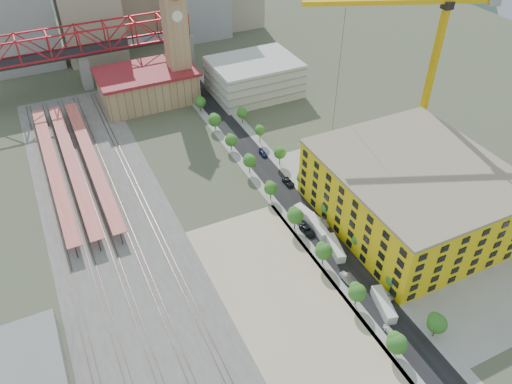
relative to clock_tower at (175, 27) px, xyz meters
name	(u,v)px	position (x,y,z in m)	size (l,w,h in m)	color
ground	(246,219)	(-8.00, -79.99, -28.70)	(400.00, 400.00, 0.00)	#474C38
ballast_strip	(109,218)	(-44.00, -62.49, -28.67)	(36.00, 165.00, 0.06)	#605E59
dirt_lot	(285,300)	(-12.00, -111.49, -28.67)	(28.00, 67.00, 0.06)	tan
street_asphalt	(272,177)	(8.00, -64.99, -28.67)	(12.00, 170.00, 0.06)	black
sidewalk_west	(256,181)	(2.50, -64.99, -28.68)	(3.00, 170.00, 0.04)	gray
sidewalk_east	(287,172)	(13.50, -64.99, -28.68)	(3.00, 170.00, 0.04)	gray
construction_pad	(414,215)	(37.00, -99.99, -28.67)	(50.00, 90.00, 0.06)	gray
rail_tracks	(103,220)	(-45.80, -62.49, -28.55)	(26.56, 160.00, 0.18)	#382B23
platform_canopies	(72,162)	(-49.00, -34.99, -24.70)	(16.00, 80.00, 4.12)	#D76C53
station_hall	(148,86)	(-13.00, 2.01, -22.03)	(38.00, 24.00, 13.10)	tan
clock_tower	(175,27)	(0.00, 0.00, 0.00)	(12.00, 12.00, 52.00)	tan
parking_garage	(254,77)	(28.00, -9.99, -21.70)	(34.00, 26.00, 14.00)	silver
truss_bridge	(79,44)	(-33.00, 25.01, -9.83)	(94.00, 9.60, 25.60)	gray
construction_building	(412,193)	(34.00, -99.99, -19.29)	(44.60, 50.60, 18.80)	yellow
street_trees	(286,194)	(8.00, -74.99, -28.70)	(15.40, 124.40, 8.00)	#245D1C
distant_hills	(162,80)	(37.28, 180.01, -108.23)	(647.00, 264.00, 227.00)	#4C6B59
tower_crane	(425,50)	(54.75, -72.29, 8.32)	(52.68, 23.32, 59.98)	#E5AF0E
site_trailer_a	(384,305)	(8.00, -123.68, -27.33)	(2.63, 9.99, 2.73)	silver
site_trailer_b	(335,248)	(8.00, -102.56, -27.42)	(2.46, 9.36, 2.56)	silver
site_trailer_c	(317,227)	(8.00, -93.30, -27.35)	(2.59, 9.84, 2.69)	silver
site_trailer_d	(307,215)	(8.00, -87.57, -27.43)	(2.44, 9.27, 2.54)	silver
car_0	(390,332)	(5.00, -130.21, -28.04)	(1.55, 3.85, 1.31)	white
car_1	(347,279)	(5.00, -112.54, -27.95)	(1.59, 4.56, 1.50)	gray
car_2	(307,230)	(5.00, -92.81, -27.92)	(2.59, 5.61, 1.56)	black
car_3	(249,160)	(5.00, -54.43, -27.98)	(2.00, 4.91, 1.42)	navy
car_4	(387,295)	(11.00, -121.11, -28.04)	(1.55, 3.84, 1.31)	white
car_5	(324,223)	(11.00, -92.04, -27.97)	(1.55, 4.44, 1.46)	gray
car_6	(288,182)	(11.00, -70.75, -27.99)	(2.35, 5.10, 1.42)	black
car_7	(263,153)	(11.00, -52.69, -28.04)	(1.85, 4.55, 1.32)	#1A1E4C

